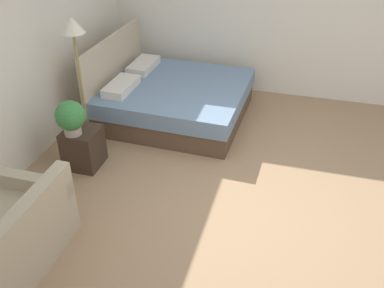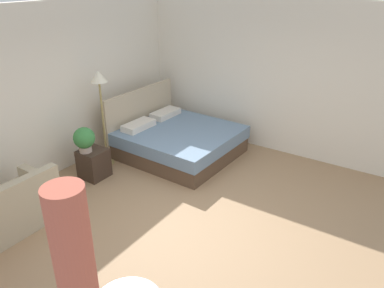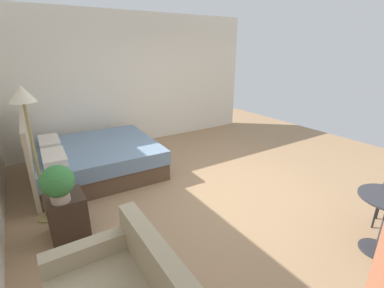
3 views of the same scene
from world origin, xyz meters
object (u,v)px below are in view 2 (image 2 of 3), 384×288
floor_lamp (100,88)px  bed (177,140)px  nightstand (94,163)px  potted_plant (84,139)px

floor_lamp → bed: bearing=-40.0°
nightstand → potted_plant: (-0.10, 0.04, 0.49)m
bed → floor_lamp: (-1.04, 0.87, 1.15)m
bed → nightstand: bed is taller
bed → floor_lamp: bearing=140.0°
bed → floor_lamp: size_ratio=1.20×
potted_plant → nightstand: bearing=-23.3°
nightstand → floor_lamp: size_ratio=0.29×
potted_plant → bed: bearing=-23.9°
potted_plant → floor_lamp: (0.59, 0.15, 0.70)m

